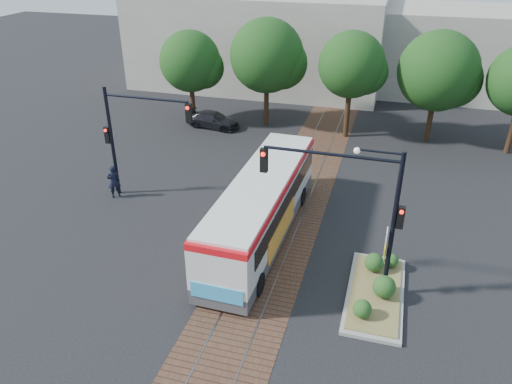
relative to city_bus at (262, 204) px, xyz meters
The scene contains 10 objects.
ground 2.74m from the city_bus, 69.83° to the right, with size 120.00×120.00×0.00m, color black.
trackbed 2.72m from the city_bus, 69.64° to the left, with size 3.60×40.00×0.02m.
tree_row 14.88m from the city_bus, 82.30° to the left, with size 26.40×5.60×7.67m.
warehouses 26.82m from the city_bus, 89.55° to the left, with size 40.00×13.00×8.00m.
city_bus is the anchor object (origin of this frame).
traffic_island 6.42m from the city_bus, 27.61° to the right, with size 2.20×5.20×1.13m.
signal_pole_main 5.92m from the city_bus, 31.49° to the right, with size 5.49×0.46×6.00m.
signal_pole_left 8.17m from the city_bus, 165.40° to the left, with size 4.99×0.34×6.00m.
officer 8.87m from the city_bus, behind, with size 0.68×0.44×1.85m, color black.
parked_car 15.06m from the city_bus, 119.23° to the left, with size 1.61×3.97×1.15m, color black.
Camera 1 is at (4.57, -17.37, 13.03)m, focal length 35.00 mm.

